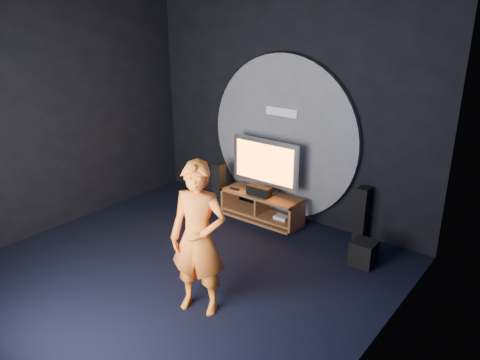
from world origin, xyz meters
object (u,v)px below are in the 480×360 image
object	(u,v)px
tower_speaker_right	(362,214)
player	(198,239)
media_console	(262,209)
tower_speaker_left	(219,187)
subwoofer	(364,253)
tv	(265,164)

from	to	relation	value
tower_speaker_right	player	bearing A→B (deg)	-105.50
media_console	tower_speaker_left	size ratio (longest dim) A/B	1.63
media_console	tower_speaker_left	distance (m)	0.83
media_console	player	world-z (taller)	player
subwoofer	player	world-z (taller)	player
tower_speaker_left	tower_speaker_right	world-z (taller)	same
media_console	tower_speaker_right	world-z (taller)	tower_speaker_right
media_console	tower_speaker_left	xyz separation A→B (m)	(-0.79, -0.13, 0.22)
tower_speaker_left	player	size ratio (longest dim) A/B	0.47
tv	subwoofer	bearing A→B (deg)	-11.81
tower_speaker_left	player	xyz separation A→B (m)	(1.59, -2.23, 0.47)
tv	subwoofer	world-z (taller)	tv
media_console	tv	size ratio (longest dim) A/B	1.14
tower_speaker_left	player	world-z (taller)	player
tv	subwoofer	size ratio (longest dim) A/B	3.48
tower_speaker_right	tower_speaker_left	bearing A→B (deg)	-169.55
tv	tower_speaker_right	world-z (taller)	tv
media_console	subwoofer	size ratio (longest dim) A/B	3.96
media_console	tv	xyz separation A→B (m)	(-0.01, 0.07, 0.73)
tower_speaker_left	subwoofer	bearing A→B (deg)	-4.21
tv	tower_speaker_right	size ratio (longest dim) A/B	1.43
media_console	tower_speaker_right	distance (m)	1.59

